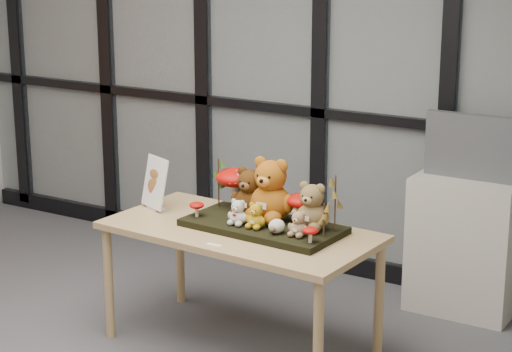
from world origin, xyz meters
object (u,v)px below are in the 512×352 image
Objects in this scene: bear_brown_medium at (251,189)px; bear_tan_back at (312,204)px; mushroom_back_right at (302,207)px; plush_cream_hedgehog at (277,225)px; mushroom_front_right at (310,234)px; bear_beige_small at (298,222)px; monitor at (471,147)px; diorama_tray at (263,226)px; bear_small_yellow at (256,214)px; sign_holder at (155,185)px; mushroom_front_left at (197,209)px; bear_pooh_yellow at (271,186)px; cabinet at (464,246)px; bear_white_bow at (238,211)px; display_table at (240,241)px; mushroom_back_left at (236,186)px.

bear_tan_back is (0.38, -0.03, -0.01)m from bear_brown_medium.
plush_cream_hedgehog is at bearing -101.28° from mushroom_back_right.
bear_tan_back is at bearing -26.71° from mushroom_back_right.
plush_cream_hedgehog is (-0.12, -0.15, -0.09)m from bear_tan_back.
bear_beige_small is at bearing 149.59° from mushroom_front_right.
bear_brown_medium is 1.32m from monitor.
bear_brown_medium is 1.08× the size of bear_tan_back.
diorama_tray is 1.56× the size of monitor.
bear_tan_back is at bearing 31.41° from bear_small_yellow.
mushroom_front_left is at bearing 7.72° from sign_holder.
sign_holder reaches higher than mushroom_front_left.
bear_pooh_yellow is 0.46× the size of cabinet.
mushroom_front_left is at bearing -153.65° from bear_pooh_yellow.
mushroom_front_left is (-0.54, -0.17, -0.05)m from mushroom_back_right.
bear_small_yellow is at bearing 175.89° from plush_cream_hedgehog.
bear_white_bow is at bearing -135.16° from diorama_tray.
monitor reaches higher than bear_small_yellow.
sign_holder is 0.56× the size of monitor.
monitor is (0.48, 1.15, 0.21)m from bear_beige_small.
bear_white_bow is at bearing -70.55° from display_table.
bear_white_bow is at bearing -55.72° from mushroom_back_left.
bear_brown_medium reaches higher than bear_beige_small.
bear_beige_small is 0.58m from mushroom_back_left.
plush_cream_hedgehog reaches higher than display_table.
mushroom_back_right is 0.35× the size of monitor.
mushroom_back_left is (-0.27, 0.09, -0.06)m from bear_pooh_yellow.
cabinet is at bearing 58.11° from diorama_tray.
mushroom_back_right is at bearing 126.85° from mushroom_front_right.
bear_beige_small is 0.97m from sign_holder.
mushroom_back_right is at bearing 117.08° from bear_beige_small.
bear_white_bow is at bearing 172.61° from mushroom_front_right.
bear_white_bow is (0.01, -0.04, 0.18)m from display_table.
bear_brown_medium is at bearing 33.21° from mushroom_front_left.
bear_white_bow is (-0.36, -0.13, -0.06)m from bear_tan_back.
mushroom_back_right is (0.04, 0.19, 0.05)m from plush_cream_hedgehog.
bear_small_yellow is 1.68× the size of mushroom_front_left.
sign_holder reaches higher than diorama_tray.
sign_holder is 1.82m from cabinet.
bear_tan_back reaches higher than mushroom_front_right.
diorama_tray is at bearing 13.11° from mushroom_front_left.
display_table is 9.84× the size of bear_white_bow.
diorama_tray is 0.72m from sign_holder.
mushroom_back_right is at bearing 8.66° from bear_pooh_yellow.
mushroom_front_left is 1.61m from monitor.
mushroom_back_left is at bearing 127.84° from bear_white_bow.
monitor is (0.56, 0.97, 0.19)m from mushroom_back_right.
mushroom_front_left reaches higher than display_table.
mushroom_back_left is (-0.15, 0.09, -0.02)m from bear_brown_medium.
bear_tan_back is 1.48× the size of mushroom_back_right.
bear_white_bow is 0.51× the size of sign_holder.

